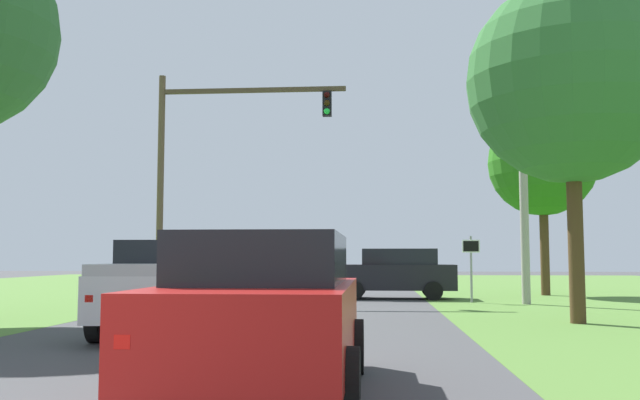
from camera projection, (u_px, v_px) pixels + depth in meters
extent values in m
plane|color=#424244|center=(250.00, 328.00, 14.89)|extent=(120.00, 120.00, 0.00)
cube|color=#9E1411|center=(263.00, 322.00, 7.83)|extent=(2.03, 4.52, 0.88)
cube|color=black|center=(267.00, 258.00, 8.12)|extent=(1.78, 2.80, 0.58)
cube|color=red|center=(123.00, 342.00, 5.69)|extent=(0.14, 0.06, 0.12)
cube|color=red|center=(321.00, 343.00, 5.56)|extent=(0.14, 0.06, 0.12)
cylinder|color=black|center=(206.00, 345.00, 9.26)|extent=(0.24, 0.72, 0.72)
cylinder|color=black|center=(355.00, 346.00, 9.11)|extent=(0.24, 0.72, 0.72)
cylinder|color=black|center=(135.00, 383.00, 6.48)|extent=(0.24, 0.72, 0.72)
cylinder|color=black|center=(347.00, 385.00, 6.33)|extent=(0.24, 0.72, 0.72)
cube|color=silver|center=(175.00, 293.00, 14.04)|extent=(2.33, 5.38, 0.82)
cube|color=black|center=(173.00, 257.00, 13.84)|extent=(1.90, 2.10, 0.65)
cube|color=#B8B8B8|center=(155.00, 269.00, 12.45)|extent=(2.05, 2.11, 0.20)
cube|color=red|center=(89.00, 299.00, 11.46)|extent=(0.14, 0.07, 0.12)
cube|color=red|center=(189.00, 299.00, 11.43)|extent=(0.14, 0.07, 0.12)
cylinder|color=black|center=(147.00, 307.00, 15.66)|extent=(0.29, 0.81, 0.80)
cylinder|color=black|center=(236.00, 307.00, 15.61)|extent=(0.29, 0.81, 0.80)
cylinder|color=black|center=(98.00, 320.00, 12.40)|extent=(0.29, 0.81, 0.80)
cylinder|color=black|center=(210.00, 321.00, 12.35)|extent=(0.29, 0.81, 0.80)
cylinder|color=brown|center=(160.00, 187.00, 24.92)|extent=(0.24, 0.24, 8.20)
cube|color=#4C3D2B|center=(253.00, 90.00, 24.94)|extent=(6.76, 0.16, 0.16)
cube|color=black|center=(327.00, 104.00, 24.69)|extent=(0.32, 0.28, 0.90)
sphere|color=black|center=(327.00, 95.00, 24.56)|extent=(0.22, 0.22, 0.22)
sphere|color=black|center=(327.00, 103.00, 24.54)|extent=(0.22, 0.22, 0.22)
sphere|color=#1ED83F|center=(327.00, 111.00, 24.51)|extent=(0.22, 0.22, 0.22)
cylinder|color=gray|center=(471.00, 269.00, 23.43)|extent=(0.08, 0.08, 2.27)
cube|color=white|center=(471.00, 246.00, 23.46)|extent=(0.60, 0.03, 0.44)
cube|color=black|center=(471.00, 246.00, 23.45)|extent=(0.52, 0.01, 0.36)
cylinder|color=#4C351E|center=(545.00, 249.00, 27.92)|extent=(0.36, 0.36, 3.79)
sphere|color=#297119|center=(542.00, 162.00, 28.21)|extent=(4.41, 4.41, 4.41)
cube|color=black|center=(394.00, 277.00, 25.56)|extent=(4.59, 2.02, 0.93)
cube|color=black|center=(399.00, 257.00, 25.60)|extent=(2.77, 1.75, 0.59)
cube|color=red|center=(335.00, 275.00, 26.57)|extent=(0.06, 0.14, 0.12)
cube|color=red|center=(332.00, 276.00, 25.02)|extent=(0.06, 0.14, 0.12)
cylinder|color=black|center=(430.00, 289.00, 26.32)|extent=(0.69, 0.25, 0.68)
cylinder|color=black|center=(433.00, 291.00, 24.43)|extent=(0.69, 0.25, 0.68)
cylinder|color=black|center=(357.00, 288.00, 26.61)|extent=(0.69, 0.25, 0.68)
cylinder|color=black|center=(354.00, 291.00, 24.72)|extent=(0.69, 0.25, 0.68)
cylinder|color=#9E998E|center=(523.00, 156.00, 22.91)|extent=(0.28, 0.28, 9.86)
cylinder|color=#4C351E|center=(576.00, 240.00, 16.14)|extent=(0.36, 0.36, 3.91)
sphere|color=#306B31|center=(571.00, 81.00, 16.46)|extent=(4.96, 4.96, 4.96)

